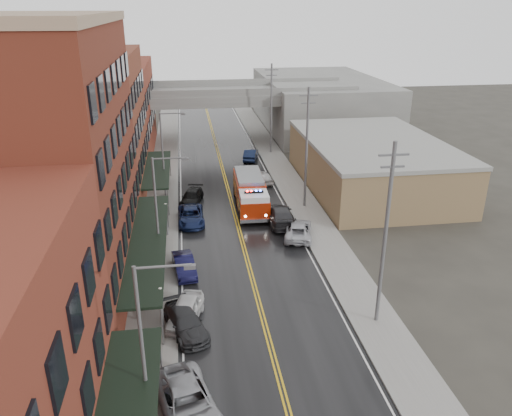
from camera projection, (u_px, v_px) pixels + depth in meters
road at (239, 232)px, 45.08m from camera, size 11.00×160.00×0.02m
sidewalk_left at (157, 236)px, 44.09m from camera, size 3.00×160.00×0.15m
sidewalk_right at (318, 226)px, 46.03m from camera, size 3.00×160.00×0.15m
curb_left at (176, 235)px, 44.31m from camera, size 0.30×160.00×0.15m
curb_right at (300, 227)px, 45.81m from camera, size 0.30×160.00×0.15m
brick_building_b at (53, 166)px, 33.50m from camera, size 9.00×20.00×18.00m
brick_building_c at (95, 128)px, 50.10m from camera, size 9.00×15.00×15.00m
brick_building_far at (117, 110)px, 66.70m from camera, size 9.00×20.00×12.00m
tan_building at (372, 165)px, 55.43m from camera, size 14.00×22.00×5.00m
right_far_block at (320, 103)px, 82.61m from camera, size 18.00×30.00×8.00m
awning_1 at (148, 241)px, 36.55m from camera, size 2.60×18.00×3.09m
awning_2 at (157, 169)px, 52.58m from camera, size 2.60×13.00×3.09m
globe_lamp_1 at (161, 299)px, 30.53m from camera, size 0.44×0.44×3.12m
globe_lamp_2 at (166, 212)px, 43.36m from camera, size 0.44×0.44×3.12m
street_lamp_0 at (147, 342)px, 22.10m from camera, size 2.64×0.22×9.00m
street_lamp_1 at (160, 207)px, 36.76m from camera, size 2.64×0.22×9.00m
street_lamp_2 at (165, 150)px, 51.42m from camera, size 2.64×0.22×9.00m
utility_pole_0 at (385, 234)px, 29.91m from camera, size 1.80×0.24×12.00m
utility_pole_1 at (307, 147)px, 48.24m from camera, size 1.80×0.24×12.00m
utility_pole_2 at (271, 108)px, 66.56m from camera, size 1.80×0.24×12.00m
overpass at (214, 102)px, 72.14m from camera, size 40.00×10.00×7.50m
fire_truck at (251, 192)px, 49.54m from camera, size 3.75×8.92×3.23m
parked_car_left_2 at (187, 403)px, 24.66m from camera, size 3.97×6.11×1.57m
parked_car_left_3 at (186, 322)px, 31.06m from camera, size 3.26×5.09×1.37m
parked_car_left_4 at (185, 311)px, 32.04m from camera, size 2.90×4.76×1.51m
parked_car_left_5 at (184, 265)px, 37.86m from camera, size 2.00×4.33×1.37m
parked_car_left_6 at (191, 216)px, 46.64m from camera, size 2.44×5.19×1.43m
parked_car_left_7 at (192, 197)px, 51.30m from camera, size 2.88×4.96×1.35m
parked_car_right_0 at (298, 230)px, 43.83m from camera, size 3.39×5.39×1.39m
parked_car_right_1 at (280, 215)px, 46.50m from camera, size 2.54×5.83×1.67m
parked_car_right_2 at (262, 177)px, 57.30m from camera, size 2.30×4.27×1.38m
parked_car_right_3 at (251, 155)px, 65.68m from camera, size 2.60×4.70×1.47m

